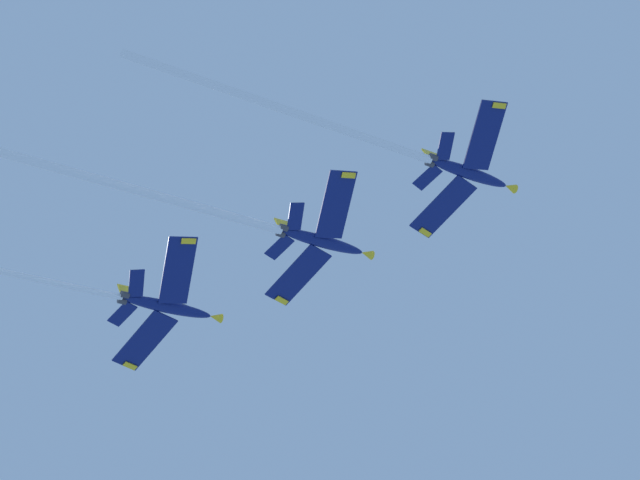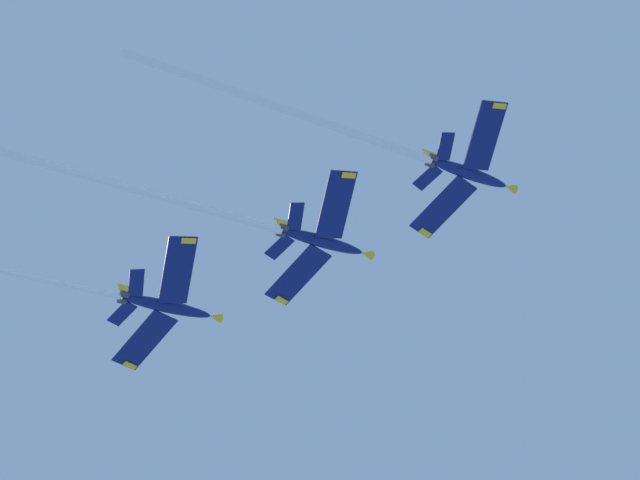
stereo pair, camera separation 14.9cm
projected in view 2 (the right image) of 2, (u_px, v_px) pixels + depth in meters
The scene contains 3 objects.
jet_lead at pixel (385, 144), 154.55m from camera, with size 44.46×32.48×19.47m.
jet_second at pixel (228, 215), 153.40m from camera, with size 44.50×32.07×20.02m.
jet_third at pixel (119, 296), 154.90m from camera, with size 38.79×27.86×17.50m.
Camera 2 is at (-21.23, -42.40, 1.79)m, focal length 72.72 mm.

